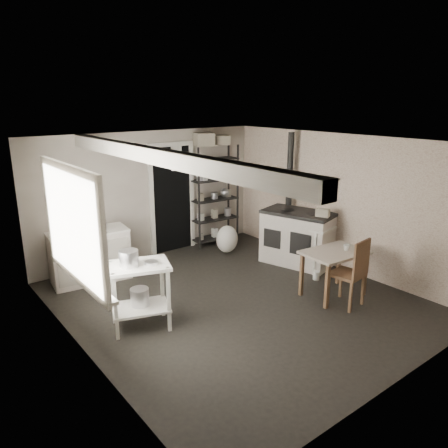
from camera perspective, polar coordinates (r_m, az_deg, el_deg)
floor at (r=6.49m, az=1.65°, el=-9.96°), size 5.00×5.00×0.00m
ceiling at (r=5.85m, az=1.84°, el=10.70°), size 5.00×5.00×0.00m
wall_back at (r=8.10m, az=-9.63°, el=3.76°), size 4.50×0.02×2.30m
wall_front at (r=4.55m, az=22.39°, el=-7.16°), size 4.50×0.02×2.30m
wall_left at (r=5.02m, az=-18.55°, el=-4.60°), size 0.02×5.00×2.30m
wall_right at (r=7.66m, az=14.84°, el=2.74°), size 0.02×5.00×2.30m
window at (r=5.10m, az=-19.35°, el=-0.19°), size 0.12×1.76×1.28m
doorway at (r=8.32m, az=-6.76°, el=3.15°), size 0.96×0.10×2.08m
ceiling_beam at (r=5.19m, az=-8.56°, el=8.71°), size 0.18×5.00×0.18m
wallpaper_panel at (r=7.65m, az=14.80°, el=2.73°), size 0.01×5.00×2.30m
utensil_rail at (r=7.91m, az=11.33°, el=6.34°), size 0.06×1.20×0.44m
prep_table at (r=5.73m, az=-10.88°, el=-9.52°), size 0.89×0.76×0.86m
stockpot at (r=5.49m, az=-12.32°, el=-4.66°), size 0.25×0.25×0.26m
saucepan at (r=5.54m, az=-9.47°, el=-5.29°), size 0.20×0.20×0.10m
bucket at (r=5.78m, az=-10.94°, el=-9.46°), size 0.28×0.28×0.26m
base_cabinets at (r=7.32m, az=-17.13°, el=-3.70°), size 1.33×0.69×0.84m
mixing_bowl at (r=7.20m, az=-16.50°, el=0.16°), size 0.28×0.28×0.07m
counter_cup at (r=6.93m, az=-20.19°, el=-0.68°), size 0.12×0.12×0.10m
shelf_rack at (r=8.67m, az=-1.26°, el=3.45°), size 0.96×0.43×1.98m
shelf_jar at (r=8.41m, az=-2.58°, el=5.99°), size 0.10×0.10×0.20m
storage_box_a at (r=8.37m, az=-2.63°, el=10.34°), size 0.42×0.39×0.24m
storage_box_b at (r=8.59m, az=-0.29°, el=10.37°), size 0.36×0.34×0.18m
stove at (r=7.84m, az=9.57°, el=-2.03°), size 0.99×1.35×0.95m
stovepipe at (r=8.04m, az=8.60°, el=6.91°), size 0.12×0.12×1.47m
side_ledge at (r=7.56m, az=12.67°, el=-2.97°), size 0.54×0.36×0.77m
oats_box at (r=7.42m, az=12.76°, el=1.35°), size 0.20×0.25×0.32m
work_table at (r=6.70m, az=14.11°, el=-6.03°), size 0.97×0.71×0.70m
table_cup at (r=6.64m, az=15.73°, el=-2.47°), size 0.12×0.12×0.09m
chair at (r=6.42m, az=15.76°, el=-6.18°), size 0.47×0.49×1.01m
flour_sack at (r=8.34m, az=0.40°, el=-2.13°), size 0.47×0.41×0.52m
floor_crock at (r=7.32m, az=11.96°, el=-6.54°), size 0.11×0.11×0.14m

